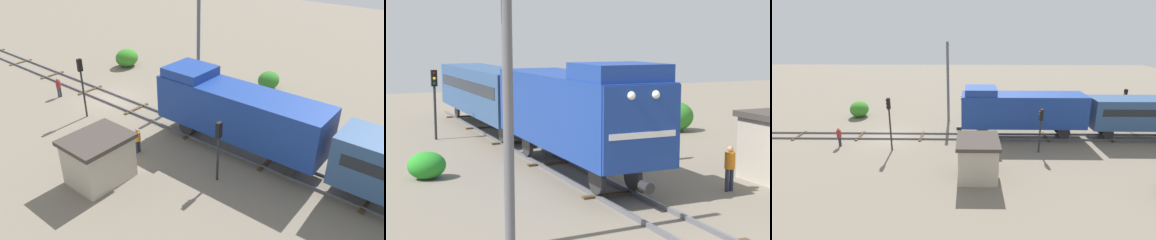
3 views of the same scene
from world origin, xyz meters
TOP-DOWN VIEW (x-y plane):
  - locomotive at (0.00, 12.08)m, footprint 2.90×11.60m
  - passenger_car_leading at (0.00, 25.42)m, footprint 2.84×14.00m
  - traffic_signal_mid at (3.40, 13.15)m, footprint 0.32×0.34m
  - traffic_signal_far at (-3.60, 23.25)m, footprint 0.32×0.34m
  - worker_by_signal at (4.20, 7.57)m, footprint 0.38×0.38m
  - catenary_mast at (-5.06, 5.14)m, footprint 1.94×0.28m
  - bush_mid at (10.11, 20.33)m, footprint 2.53×2.07m
  - bush_far at (-5.68, 14.03)m, footprint 1.53×1.25m

SIDE VIEW (x-z plane):
  - bush_far at x=-5.68m, z-range 0.00..1.11m
  - bush_mid at x=10.11m, z-range 0.00..1.84m
  - worker_by_signal at x=4.20m, z-range 0.15..1.85m
  - passenger_car_leading at x=0.00m, z-range 0.69..4.35m
  - traffic_signal_mid at x=3.40m, z-range 0.74..4.44m
  - traffic_signal_far at x=-3.60m, z-range 0.77..4.65m
  - locomotive at x=0.00m, z-range 0.47..5.07m
  - catenary_mast at x=-5.06m, z-range 0.25..8.72m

